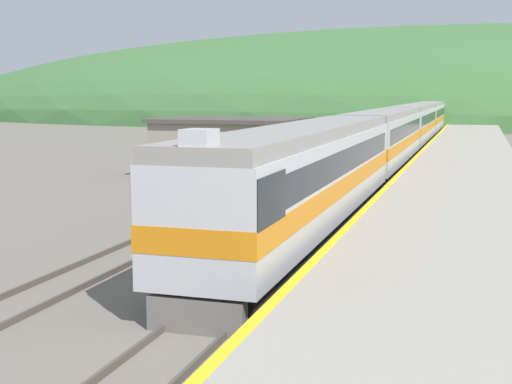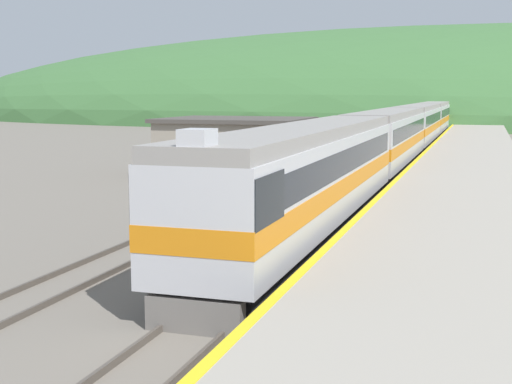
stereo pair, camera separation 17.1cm
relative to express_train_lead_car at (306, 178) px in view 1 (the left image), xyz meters
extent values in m
cube|color=#4C443D|center=(-0.72, 42.31, -2.13)|extent=(0.08, 180.00, 0.16)
cube|color=#4C443D|center=(0.72, 42.31, -2.13)|extent=(0.08, 180.00, 0.16)
cube|color=#4C443D|center=(-5.60, 42.31, -2.13)|extent=(0.08, 180.00, 0.16)
cube|color=#4C443D|center=(-4.16, 42.31, -2.13)|extent=(0.08, 180.00, 0.16)
cube|color=#9E9689|center=(4.96, 22.31, -1.65)|extent=(6.25, 140.00, 1.10)
cube|color=yellow|center=(1.95, 22.31, -1.10)|extent=(0.24, 140.00, 0.01)
ellipsoid|color=#3D6B38|center=(0.00, 120.75, -2.21)|extent=(225.37, 101.42, 35.22)
cube|color=gray|center=(-9.00, 18.11, -0.53)|extent=(8.34, 6.95, 3.35)
cube|color=#47423D|center=(-9.00, 18.11, 1.26)|extent=(8.84, 7.45, 0.24)
cube|color=black|center=(0.00, 0.23, -1.78)|extent=(2.31, 20.04, 0.85)
cube|color=#BCBCC1|center=(0.00, 0.23, 0.04)|extent=(2.82, 21.32, 2.78)
cube|color=orange|center=(0.00, 0.23, -0.19)|extent=(2.85, 21.34, 0.61)
cube|color=black|center=(0.00, 0.23, 0.65)|extent=(2.84, 20.04, 0.83)
cube|color=gray|center=(0.00, 0.23, 1.63)|extent=(2.65, 21.32, 0.40)
cube|color=black|center=(0.00, -9.29, 0.65)|extent=(2.86, 2.20, 1.11)
cube|color=#BCBCC1|center=(0.00, -9.97, 2.01)|extent=(0.64, 0.80, 0.36)
cube|color=slate|center=(0.00, -10.22, -1.82)|extent=(2.20, 0.40, 0.77)
cube|color=black|center=(0.00, 21.76, -1.78)|extent=(2.31, 18.73, 0.85)
cube|color=#BCBCC1|center=(0.00, 21.76, 0.04)|extent=(2.82, 19.93, 2.78)
cube|color=orange|center=(0.00, 21.76, -0.19)|extent=(2.85, 19.95, 0.61)
cube|color=black|center=(0.00, 21.76, 0.65)|extent=(2.84, 18.73, 0.83)
cube|color=gray|center=(0.00, 21.76, 1.63)|extent=(2.65, 19.93, 0.40)
cube|color=black|center=(0.00, 42.58, -1.78)|extent=(2.31, 18.73, 0.85)
cube|color=#BCBCC1|center=(0.00, 42.58, 0.04)|extent=(2.82, 19.93, 2.78)
cube|color=orange|center=(0.00, 42.58, -0.19)|extent=(2.85, 19.95, 0.61)
cube|color=black|center=(0.00, 42.58, 0.65)|extent=(2.84, 18.73, 0.83)
cube|color=gray|center=(0.00, 42.58, 1.63)|extent=(2.65, 19.93, 0.40)
cube|color=black|center=(0.00, 63.41, -1.78)|extent=(2.31, 18.73, 0.85)
cube|color=#BCBCC1|center=(0.00, 63.41, 0.04)|extent=(2.82, 19.93, 2.78)
cube|color=orange|center=(0.00, 63.41, -0.19)|extent=(2.85, 19.95, 0.61)
cube|color=black|center=(0.00, 63.41, 0.65)|extent=(2.84, 18.73, 0.83)
cube|color=gray|center=(0.00, 63.41, 1.63)|extent=(2.65, 19.93, 0.40)
camera|label=1|loc=(5.63, -24.02, 2.95)|focal=50.00mm
camera|label=2|loc=(5.79, -23.97, 2.95)|focal=50.00mm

